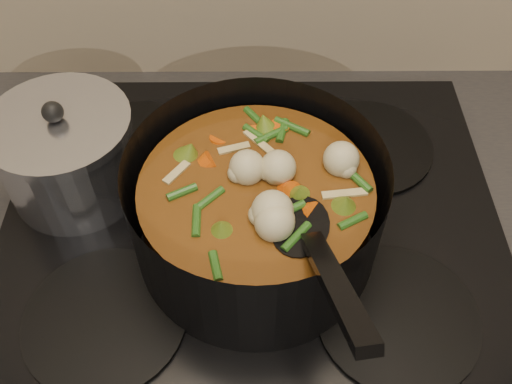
{
  "coord_description": "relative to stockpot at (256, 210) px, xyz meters",
  "views": [
    {
      "loc": [
        0.0,
        1.51,
        1.5
      ],
      "look_at": [
        0.01,
        1.9,
        1.03
      ],
      "focal_mm": 40.0,
      "sensor_mm": 36.0,
      "label": 1
    }
  ],
  "objects": [
    {
      "name": "counter",
      "position": [
        -0.01,
        0.03,
        -0.54
      ],
      "size": [
        2.64,
        0.64,
        0.91
      ],
      "color": "brown",
      "rests_on": "ground"
    },
    {
      "name": "stovetop",
      "position": [
        -0.01,
        0.03,
        -0.07
      ],
      "size": [
        0.62,
        0.54,
        0.03
      ],
      "color": "black",
      "rests_on": "counter"
    },
    {
      "name": "stockpot",
      "position": [
        0.0,
        0.0,
        0.0
      ],
      "size": [
        0.29,
        0.38,
        0.21
      ],
      "rotation": [
        0.0,
        0.0,
        -0.05
      ],
      "color": "black",
      "rests_on": "stovetop"
    },
    {
      "name": "saucepan",
      "position": [
        -0.23,
        0.09,
        -0.01
      ],
      "size": [
        0.17,
        0.17,
        0.14
      ],
      "rotation": [
        0.0,
        0.0,
        -0.33
      ],
      "color": "silver",
      "rests_on": "stovetop"
    }
  ]
}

